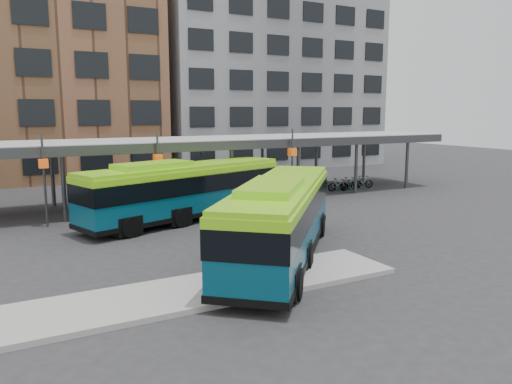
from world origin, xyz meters
name	(u,v)px	position (x,y,z in m)	size (l,w,h in m)	color
ground	(295,249)	(0.00, 0.00, 0.00)	(120.00, 120.00, 0.00)	#28282B
boarding_island	(204,290)	(-5.50, -3.00, 0.09)	(14.00, 3.00, 0.18)	gray
canopy	(187,143)	(-0.06, 12.87, 3.91)	(40.00, 6.53, 4.80)	#999B9E
building_grey	(261,74)	(16.00, 32.00, 10.00)	(24.00, 14.00, 20.00)	slate
bus_front	(281,216)	(-1.27, -0.92, 1.77)	(10.08, 11.05, 3.41)	#08445A
bus_rear	(184,189)	(-2.16, 7.78, 1.74)	(12.32, 6.08, 3.34)	#08445A
pedestrian	(233,257)	(-4.49, -3.16, 1.11)	(0.75, 0.80, 1.83)	black
bike_rack	(346,184)	(12.38, 12.12, 0.46)	(4.80, 1.55, 0.99)	slate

